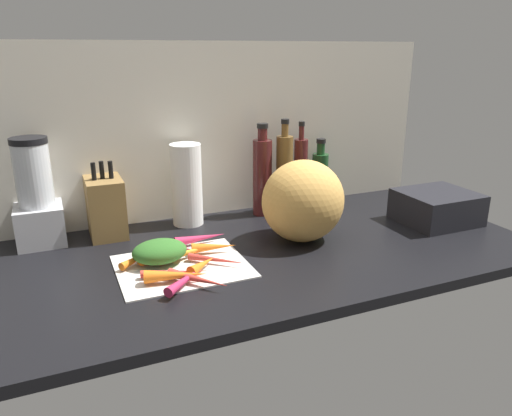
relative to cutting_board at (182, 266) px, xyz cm
name	(u,v)px	position (x,y,z in cm)	size (l,w,h in cm)	color
ground_plane	(253,254)	(22.92, 3.87, -1.90)	(170.00, 80.00, 3.00)	black
wall_back	(210,131)	(22.92, 42.37, 29.60)	(170.00, 3.00, 60.00)	beige
cutting_board	(182,266)	(0.00, 0.00, 0.00)	(35.20, 29.23, 0.80)	beige
carrot_0	(198,279)	(0.67, -13.17, 1.72)	(2.64, 2.64, 17.33)	red
carrot_1	(187,279)	(-1.84, -11.74, 1.74)	(2.68, 2.68, 16.52)	#B2264C
carrot_2	(157,251)	(-5.12, 8.19, 1.94)	(3.08, 3.08, 14.68)	orange
carrot_3	(203,264)	(4.27, -5.39, 1.88)	(2.96, 2.96, 10.45)	orange
carrot_4	(176,275)	(-4.07, -9.61, 2.15)	(3.50, 3.50, 15.91)	orange
carrot_5	(185,253)	(2.05, 4.03, 1.90)	(2.99, 2.99, 16.42)	orange
carrot_6	(182,248)	(2.20, 8.26, 1.56)	(2.33, 2.33, 11.09)	#B2264C
carrot_7	(201,238)	(9.37, 13.07, 1.93)	(3.06, 3.06, 16.15)	#B2264C
carrot_8	(139,257)	(-10.53, 6.77, 1.53)	(2.25, 2.25, 13.97)	orange
carrot_9	(214,247)	(10.89, 4.82, 1.95)	(3.10, 3.10, 12.94)	orange
carrot_10	(162,256)	(-4.43, 4.94, 1.78)	(2.75, 2.75, 14.14)	orange
carrot_11	(175,272)	(-3.49, -6.35, 1.41)	(2.03, 2.03, 17.70)	red
carrot_12	(217,260)	(9.12, -3.08, 1.41)	(2.01, 2.01, 16.75)	red
carrot_greens_pile	(160,251)	(-5.21, 3.94, 3.61)	(15.17, 11.67, 6.42)	#2D6023
winter_squash	(303,201)	(40.07, 4.78, 12.40)	(25.95, 23.44, 25.59)	gold
knife_block	(106,207)	(-15.64, 33.35, 9.14)	(11.01, 16.07, 24.34)	brown
blender_appliance	(37,200)	(-35.19, 33.85, 13.82)	(13.87, 13.87, 33.03)	#B2B2B7
paper_towel_roll	(187,185)	(11.20, 33.37, 13.45)	(10.28, 10.28, 27.70)	white
bottle_0	(262,175)	(38.85, 32.92, 14.07)	(6.84, 6.84, 32.92)	#471919
bottle_1	(284,173)	(46.92, 31.65, 14.31)	(6.02, 6.02, 34.15)	brown
bottle_2	(300,173)	(54.87, 34.14, 13.21)	(5.10, 5.10, 32.52)	#471919
bottle_3	(320,177)	(64.02, 35.42, 10.35)	(6.15, 6.15, 25.41)	#19421E
dish_rack	(437,207)	(90.82, 1.23, 4.94)	(24.60, 22.09, 10.68)	black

